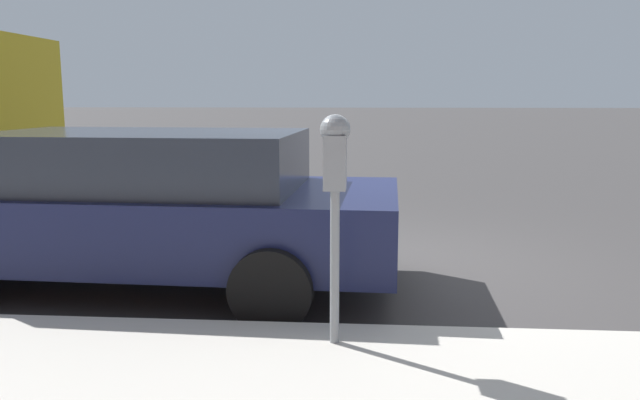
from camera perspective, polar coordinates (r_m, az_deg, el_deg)
The scene contains 3 objects.
ground_plane at distance 6.64m, azimuth 4.07°, elevation -5.92°, with size 220.00×220.00×0.00m, color #3D3A3A.
parking_meter at distance 3.90m, azimuth 1.39°, elevation 2.69°, with size 0.21×0.19×1.48m.
car_navy at distance 5.98m, azimuth -16.74°, elevation -0.43°, with size 2.30×5.01×1.44m.
Camera 1 is at (-6.41, -0.01, 1.74)m, focal length 35.00 mm.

